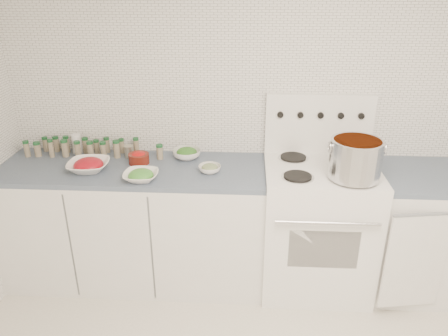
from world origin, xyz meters
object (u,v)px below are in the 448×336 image
stove (316,223)px  bowl_snowpea (141,175)px  stock_pot (356,157)px  bowl_tomato (89,165)px

stove → bowl_snowpea: (-1.19, -0.20, 0.44)m
stock_pot → stove: bearing=134.3°
stove → bowl_tomato: 1.64m
stock_pot → bowl_tomato: 1.75m
bowl_snowpea → stove: bearing=9.5°
stock_pot → bowl_tomato: size_ratio=1.20×
bowl_tomato → stock_pot: bearing=-3.3°
stove → stock_pot: 0.63m
bowl_tomato → bowl_snowpea: size_ratio=1.29×
stove → bowl_snowpea: bearing=-170.5°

